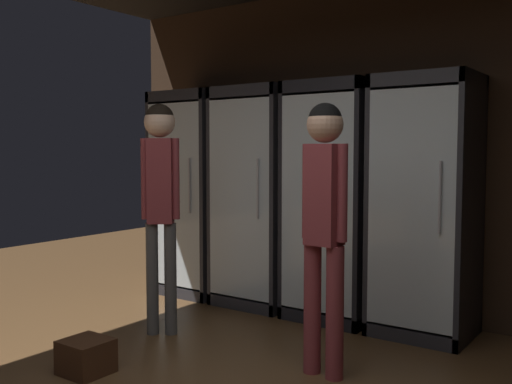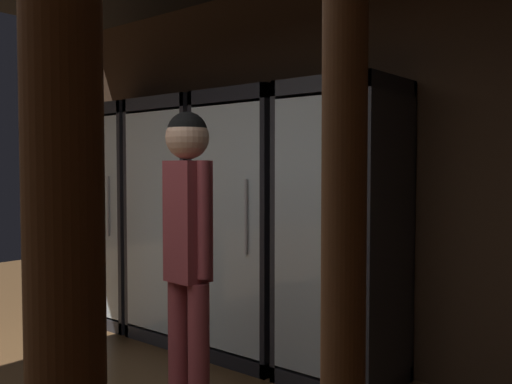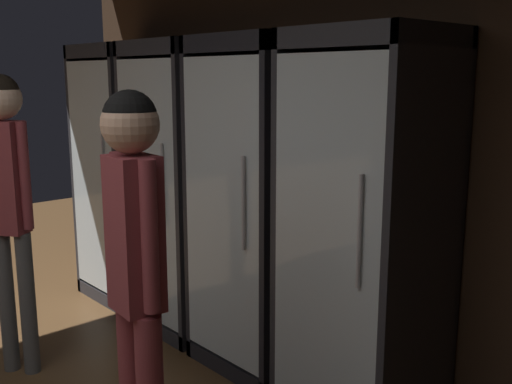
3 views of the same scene
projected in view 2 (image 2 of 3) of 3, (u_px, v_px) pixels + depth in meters
wall_back at (346, 167)px, 3.93m from camera, size 6.00×0.06×2.80m
cooler_far_left at (128, 217)px, 5.04m from camera, size 0.71×0.64×1.94m
cooler_left at (185, 221)px, 4.55m from camera, size 0.71×0.64×1.94m
cooler_center at (256, 228)px, 4.07m from camera, size 0.71×0.64×1.94m
cooler_right at (346, 236)px, 3.59m from camera, size 0.71×0.64×1.94m
shopper_near at (45, 204)px, 3.69m from camera, size 0.25×0.23×1.73m
shopper_far at (188, 238)px, 2.80m from camera, size 0.31×0.22×1.68m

